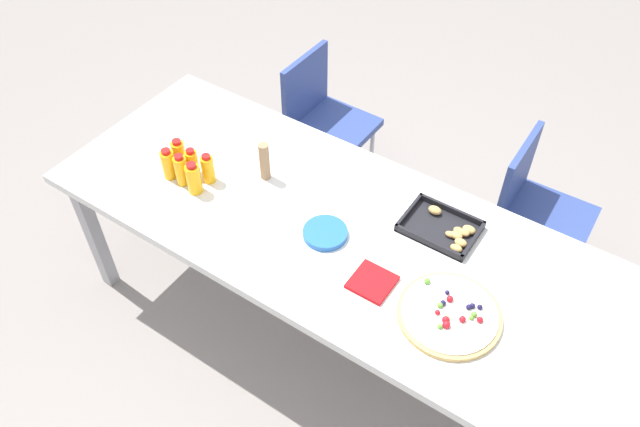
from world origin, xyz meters
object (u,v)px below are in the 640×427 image
at_px(juice_bottle_3, 179,155).
at_px(juice_bottle_5, 208,169).
at_px(party_table, 343,239).
at_px(chair_far_left, 323,116).
at_px(snack_tray, 444,229).
at_px(juice_bottle_0, 169,164).
at_px(plate_stack, 325,233).
at_px(juice_bottle_1, 181,170).
at_px(chair_far_right, 534,207).
at_px(cardboard_tube, 265,161).
at_px(fruit_pizza, 450,314).
at_px(napkin_stack, 372,282).
at_px(juice_bottle_4, 192,163).
at_px(juice_bottle_2, 194,179).

xyz_separation_m(juice_bottle_3, juice_bottle_5, (0.16, 0.00, -0.00)).
bearing_deg(juice_bottle_3, party_table, 6.20).
relative_size(chair_far_left, snack_tray, 2.84).
xyz_separation_m(juice_bottle_0, plate_stack, (0.74, 0.09, -0.06)).
height_order(juice_bottle_0, snack_tray, juice_bottle_0).
bearing_deg(juice_bottle_1, chair_far_right, 37.86).
xyz_separation_m(juice_bottle_1, juice_bottle_5, (0.08, 0.07, -0.01)).
height_order(juice_bottle_1, cardboard_tube, cardboard_tube).
height_order(party_table, fruit_pizza, fruit_pizza).
height_order(plate_stack, cardboard_tube, cardboard_tube).
relative_size(chair_far_right, juice_bottle_0, 5.65).
height_order(chair_far_right, juice_bottle_5, juice_bottle_5).
distance_m(chair_far_left, napkin_stack, 1.37).
bearing_deg(juice_bottle_5, cardboard_tube, 38.95).
bearing_deg(snack_tray, cardboard_tube, -169.45).
bearing_deg(juice_bottle_5, juice_bottle_1, -138.96).
xyz_separation_m(juice_bottle_4, snack_tray, (1.04, 0.30, -0.05)).
bearing_deg(juice_bottle_0, juice_bottle_1, 0.62).
height_order(chair_far_left, juice_bottle_0, juice_bottle_0).
distance_m(juice_bottle_0, juice_bottle_4, 0.10).
relative_size(juice_bottle_2, juice_bottle_5, 1.06).
height_order(chair_far_right, juice_bottle_0, juice_bottle_0).
relative_size(juice_bottle_2, cardboard_tube, 0.84).
bearing_deg(napkin_stack, plate_stack, 159.70).
xyz_separation_m(juice_bottle_0, juice_bottle_2, (0.15, -0.01, 0.00)).
bearing_deg(chair_far_right, party_table, -34.66).
bearing_deg(juice_bottle_3, plate_stack, 1.42).
distance_m(party_table, fruit_pizza, 0.55).
xyz_separation_m(party_table, fruit_pizza, (0.53, -0.14, 0.07)).
relative_size(juice_bottle_4, snack_tray, 0.46).
distance_m(juice_bottle_2, fruit_pizza, 1.16).
bearing_deg(juice_bottle_3, chair_far_right, 34.32).
bearing_deg(juice_bottle_1, juice_bottle_5, 41.04).
distance_m(fruit_pizza, snack_tray, 0.40).
bearing_deg(juice_bottle_5, juice_bottle_4, -175.56).
distance_m(juice_bottle_3, snack_tray, 1.16).
bearing_deg(plate_stack, juice_bottle_2, -170.83).
bearing_deg(juice_bottle_2, chair_far_right, 39.90).
relative_size(juice_bottle_4, cardboard_tube, 0.76).
bearing_deg(party_table, juice_bottle_3, -173.80).
bearing_deg(juice_bottle_4, juice_bottle_1, -90.28).
relative_size(fruit_pizza, plate_stack, 2.08).
distance_m(chair_far_right, snack_tray, 0.70).
bearing_deg(juice_bottle_0, juice_bottle_2, -3.21).
relative_size(juice_bottle_1, cardboard_tube, 0.85).
relative_size(juice_bottle_2, napkin_stack, 1.00).
distance_m(juice_bottle_2, napkin_stack, 0.86).
xyz_separation_m(juice_bottle_0, cardboard_tube, (0.34, 0.22, 0.02)).
distance_m(juice_bottle_5, plate_stack, 0.58).
bearing_deg(fruit_pizza, napkin_stack, -174.96).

